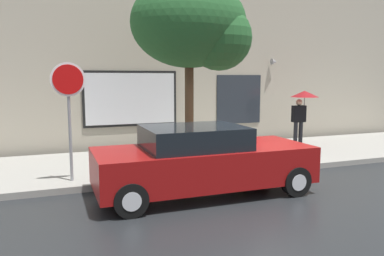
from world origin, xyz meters
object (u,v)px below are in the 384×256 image
Objects in this scene: pedestrian_with_umbrella at (303,102)px; street_tree at (195,27)px; fire_hydrant at (244,147)px; stop_sign at (69,98)px; parked_car at (202,161)px.

street_tree reaches higher than pedestrian_with_umbrella.
stop_sign reaches higher than fire_hydrant.
parked_car is 2.44× the size of pedestrian_with_umbrella.
parked_car is 3.09m from fire_hydrant.
pedestrian_with_umbrella reaches higher than fire_hydrant.
street_tree is (-1.58, -0.15, 3.28)m from fire_hydrant.
stop_sign is at bearing -171.18° from street_tree.
street_tree is 3.70m from stop_sign.
stop_sign is at bearing 149.76° from parked_car.
parked_car is 0.95× the size of street_tree.
fire_hydrant is 0.16× the size of street_tree.
pedestrian_with_umbrella is 0.39× the size of street_tree.
parked_car reaches higher than fire_hydrant.
street_tree is (0.61, 2.02, 3.07)m from parked_car.
fire_hydrant is 3.56m from pedestrian_with_umbrella.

